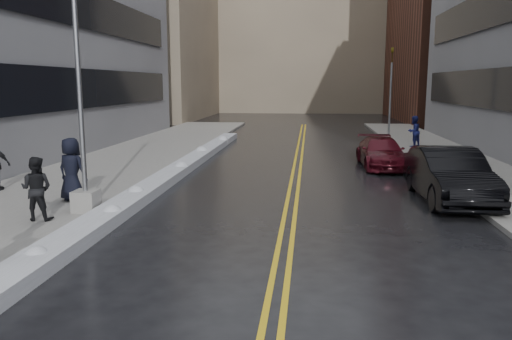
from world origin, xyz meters
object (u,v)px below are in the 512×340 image
(traffic_signal, at_px, (391,89))
(pedestrian_c, at_px, (72,169))
(pedestrian_b, at_px, (36,189))
(car_maroon, at_px, (381,153))
(pedestrian_east, at_px, (414,131))
(car_black, at_px, (449,175))
(lamppost, at_px, (82,128))
(fire_hydrant, at_px, (453,161))

(traffic_signal, relative_size, pedestrian_c, 3.03)
(pedestrian_b, bearing_deg, car_maroon, -137.43)
(pedestrian_east, xyz_separation_m, car_black, (-1.50, -13.18, -0.18))
(lamppost, relative_size, fire_hydrant, 10.45)
(lamppost, relative_size, car_maroon, 1.66)
(lamppost, bearing_deg, traffic_signal, 61.79)
(traffic_signal, bearing_deg, pedestrian_b, -118.82)
(car_black, bearing_deg, lamppost, -166.12)
(fire_hydrant, xyz_separation_m, pedestrian_east, (-0.00, 8.15, 0.49))
(fire_hydrant, bearing_deg, car_maroon, 149.50)
(lamppost, height_order, fire_hydrant, lamppost)
(traffic_signal, distance_m, pedestrian_c, 24.52)
(fire_hydrant, distance_m, car_black, 5.26)
(pedestrian_b, height_order, car_black, pedestrian_b)
(traffic_signal, relative_size, pedestrian_east, 3.37)
(pedestrian_east, xyz_separation_m, car_maroon, (-2.71, -6.55, -0.37))
(car_black, relative_size, car_maroon, 1.13)
(lamppost, distance_m, pedestrian_b, 2.04)
(car_maroon, bearing_deg, fire_hydrant, -32.69)
(traffic_signal, xyz_separation_m, pedestrian_c, (-12.77, -20.81, -2.26))
(pedestrian_b, height_order, car_maroon, pedestrian_b)
(pedestrian_b, xyz_separation_m, pedestrian_c, (-0.10, 2.22, 0.13))
(pedestrian_b, bearing_deg, pedestrian_c, -90.28)
(traffic_signal, bearing_deg, car_black, -93.01)
(fire_hydrant, xyz_separation_m, car_black, (-1.50, -5.03, 0.31))
(traffic_signal, height_order, car_maroon, traffic_signal)
(traffic_signal, distance_m, car_maroon, 12.89)
(car_maroon, bearing_deg, car_black, -81.82)
(fire_hydrant, relative_size, pedestrian_c, 0.37)
(fire_hydrant, height_order, pedestrian_east, pedestrian_east)
(traffic_signal, distance_m, pedestrian_b, 26.39)
(pedestrian_b, xyz_separation_m, car_black, (11.67, 4.00, -0.15))
(pedestrian_b, bearing_deg, traffic_signal, -121.72)
(lamppost, height_order, car_black, lamppost)
(lamppost, bearing_deg, pedestrian_b, -130.22)
(pedestrian_b, relative_size, car_maroon, 0.37)
(car_black, xyz_separation_m, car_maroon, (-1.21, 6.63, -0.19))
(traffic_signal, bearing_deg, car_maroon, -100.12)
(pedestrian_c, distance_m, pedestrian_east, 20.00)
(lamppost, height_order, pedestrian_b, lamppost)
(lamppost, xyz_separation_m, car_black, (10.80, 2.97, -1.67))
(fire_hydrant, bearing_deg, pedestrian_c, -152.84)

